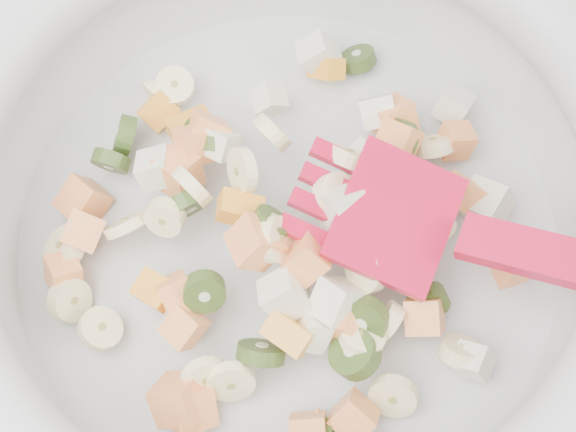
# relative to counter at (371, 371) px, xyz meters

# --- Properties ---
(counter) EXTENTS (2.00, 0.60, 0.90)m
(counter) POSITION_rel_counter_xyz_m (0.00, 0.00, 0.00)
(counter) COLOR #A6A7AC
(counter) RESTS_ON ground
(mixing_bowl) EXTENTS (0.52, 0.41, 0.13)m
(mixing_bowl) POSITION_rel_counter_xyz_m (-0.08, -0.05, 0.51)
(mixing_bowl) COLOR #BBBBB9
(mixing_bowl) RESTS_ON counter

